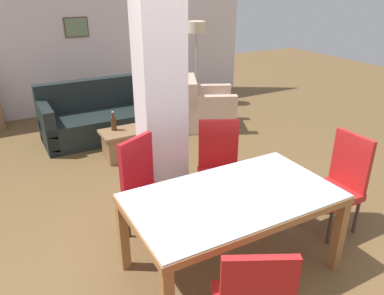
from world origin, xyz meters
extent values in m
plane|color=brown|center=(0.00, 0.00, 0.00)|extent=(18.00, 18.00, 0.00)
cube|color=silver|center=(0.00, 5.22, 1.35)|extent=(7.20, 0.06, 2.70)
cube|color=brown|center=(0.00, 5.18, 1.60)|extent=(0.44, 0.02, 0.36)
cube|color=gray|center=(0.00, 5.17, 1.60)|extent=(0.40, 0.01, 0.32)
cube|color=silver|center=(-0.05, 1.30, 1.35)|extent=(0.48, 0.34, 2.70)
cube|color=#A26A3A|center=(0.00, -0.47, 0.72)|extent=(1.76, 0.06, 0.06)
cube|color=#A26A3A|center=(0.00, 0.47, 0.72)|extent=(1.76, 0.06, 0.06)
cube|color=#A26A3A|center=(-0.85, 0.00, 0.72)|extent=(0.06, 0.88, 0.06)
cube|color=#A26A3A|center=(0.85, 0.00, 0.72)|extent=(0.06, 0.88, 0.06)
cube|color=silver|center=(0.00, 0.00, 0.75)|extent=(1.74, 0.98, 0.01)
cube|color=#A26A3A|center=(0.83, -0.45, 0.34)|extent=(0.08, 0.08, 0.69)
cube|color=#A26A3A|center=(-0.83, 0.45, 0.34)|extent=(0.08, 0.08, 0.69)
cube|color=#A26A3A|center=(0.83, 0.45, 0.34)|extent=(0.08, 0.08, 0.69)
cube|color=red|center=(0.40, 0.81, 0.42)|extent=(0.62, 0.62, 0.07)
cube|color=red|center=(0.49, 1.00, 0.74)|extent=(0.41, 0.24, 0.57)
cylinder|color=#4F362C|center=(0.48, 0.56, 0.19)|extent=(0.04, 0.04, 0.38)
cylinder|color=#4F362C|center=(0.14, 0.73, 0.19)|extent=(0.04, 0.04, 0.38)
cylinder|color=#4F362C|center=(0.65, 0.90, 0.19)|extent=(0.04, 0.04, 0.38)
cylinder|color=#4F362C|center=(0.31, 1.07, 0.19)|extent=(0.04, 0.04, 0.38)
cube|color=red|center=(-0.40, 0.77, 0.42)|extent=(0.62, 0.62, 0.07)
cube|color=red|center=(-0.49, 0.96, 0.74)|extent=(0.41, 0.24, 0.57)
cylinder|color=#4F362C|center=(-0.14, 0.69, 0.19)|extent=(0.04, 0.04, 0.38)
cylinder|color=#4F362C|center=(-0.48, 0.52, 0.19)|extent=(0.04, 0.04, 0.38)
cylinder|color=#4F362C|center=(-0.31, 1.03, 0.19)|extent=(0.04, 0.04, 0.38)
cylinder|color=#4F362C|center=(-0.65, 0.86, 0.19)|extent=(0.04, 0.04, 0.38)
cube|color=red|center=(1.22, 0.00, 0.42)|extent=(0.46, 0.46, 0.07)
cube|color=red|center=(1.43, 0.00, 0.74)|extent=(0.05, 0.44, 0.57)
cylinder|color=#4F362C|center=(1.03, -0.19, 0.19)|extent=(0.04, 0.04, 0.38)
cylinder|color=#4F362C|center=(1.03, 0.19, 0.19)|extent=(0.04, 0.04, 0.38)
cylinder|color=#4F362C|center=(1.41, -0.19, 0.19)|extent=(0.04, 0.04, 0.38)
cylinder|color=#4F362C|center=(1.41, 0.19, 0.19)|extent=(0.04, 0.04, 0.38)
cube|color=black|center=(-0.08, 3.60, 0.21)|extent=(1.93, 0.90, 0.42)
cube|color=black|center=(-0.08, 3.96, 0.66)|extent=(1.93, 0.18, 0.49)
cube|color=black|center=(0.80, 3.60, 0.34)|extent=(0.16, 0.90, 0.69)
cube|color=black|center=(-0.97, 3.60, 0.34)|extent=(0.16, 0.90, 0.69)
cube|color=beige|center=(1.71, 3.21, 0.20)|extent=(1.13, 1.13, 0.40)
cube|color=beige|center=(1.41, 3.35, 0.64)|extent=(0.52, 0.85, 0.47)
cube|color=beige|center=(1.86, 3.53, 0.33)|extent=(0.83, 0.49, 0.66)
cube|color=beige|center=(1.56, 2.88, 0.33)|extent=(0.83, 0.49, 0.66)
cube|color=#916945|center=(-0.09, 2.67, 0.40)|extent=(0.58, 0.46, 0.04)
cube|color=#916945|center=(-0.09, 2.67, 0.19)|extent=(0.50, 0.38, 0.38)
cylinder|color=#4C2D14|center=(-0.16, 2.76, 0.52)|extent=(0.08, 0.08, 0.19)
cylinder|color=#4C2D14|center=(-0.16, 2.76, 0.65)|extent=(0.03, 0.03, 0.07)
cylinder|color=#B7B7BC|center=(-0.16, 2.76, 0.69)|extent=(0.04, 0.04, 0.01)
cylinder|color=#B7B7BC|center=(2.19, 4.53, 0.01)|extent=(0.31, 0.31, 0.02)
cylinder|color=#B7B7BC|center=(2.19, 4.53, 0.73)|extent=(0.04, 0.04, 1.42)
cylinder|color=beige|center=(2.19, 4.53, 1.55)|extent=(0.35, 0.35, 0.22)
camera|label=1|loc=(-1.59, -2.19, 2.39)|focal=35.00mm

